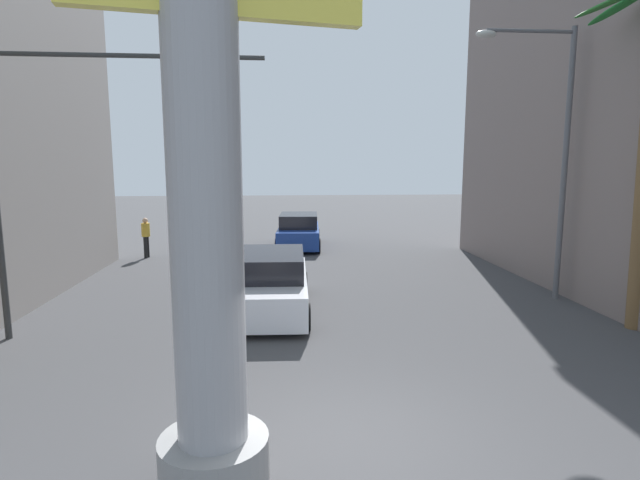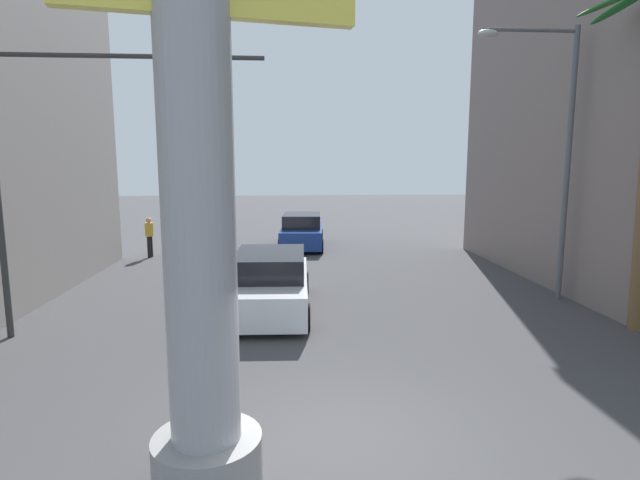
# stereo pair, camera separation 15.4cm
# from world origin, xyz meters

# --- Properties ---
(ground_plane) EXTENTS (92.21, 92.21, 0.00)m
(ground_plane) POSITION_xyz_m (0.00, 10.00, 0.00)
(ground_plane) COLOR #424244
(neon_sign_pole) EXTENTS (3.44, 1.29, 11.14)m
(neon_sign_pole) POSITION_xyz_m (-1.76, -0.96, 5.15)
(neon_sign_pole) COLOR #9E9EA3
(neon_sign_pole) RESTS_ON ground
(street_lamp) EXTENTS (2.81, 0.28, 7.52)m
(street_lamp) POSITION_xyz_m (6.59, 6.99, 4.56)
(street_lamp) COLOR #59595E
(street_lamp) RESTS_ON ground
(traffic_light_mast) EXTENTS (5.86, 0.32, 6.21)m
(traffic_light_mast) POSITION_xyz_m (-5.24, 4.78, 4.41)
(traffic_light_mast) COLOR #333333
(traffic_light_mast) RESTS_ON ground
(car_lead) EXTENTS (2.22, 4.96, 1.56)m
(car_lead) POSITION_xyz_m (-1.23, 6.51, 0.74)
(car_lead) COLOR black
(car_lead) RESTS_ON ground
(car_far) EXTENTS (2.23, 4.67, 1.56)m
(car_far) POSITION_xyz_m (-0.03, 16.66, 0.74)
(car_far) COLOR black
(car_far) RESTS_ON ground
(pedestrian_far_left) EXTENTS (0.39, 0.39, 1.67)m
(pedestrian_far_left) POSITION_xyz_m (-6.45, 14.49, 0.98)
(pedestrian_far_left) COLOR black
(pedestrian_far_left) RESTS_ON ground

